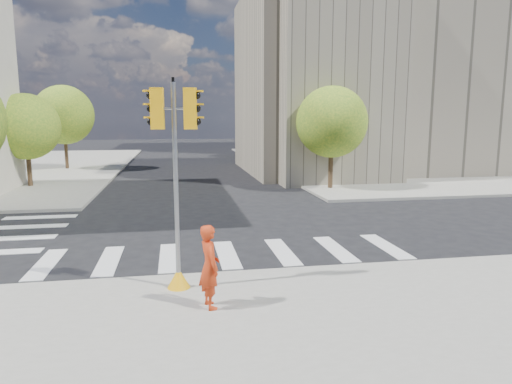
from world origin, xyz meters
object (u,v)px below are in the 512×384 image
lamp_near (319,114)px  traffic_signal (176,201)px  photographer (210,266)px  lamp_far (275,115)px

lamp_near → traffic_signal: bearing=-116.9°
photographer → lamp_near: bearing=-37.5°
lamp_far → traffic_signal: bearing=-106.3°
lamp_far → traffic_signal: lamp_far is taller
lamp_far → traffic_signal: size_ratio=1.60×
traffic_signal → photographer: 1.92m
lamp_far → photographer: size_ratio=4.35×
traffic_signal → lamp_near: bearing=70.1°
lamp_far → photographer: (-8.96, -34.31, -3.50)m
lamp_far → traffic_signal: (-9.63, -33.01, -2.26)m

